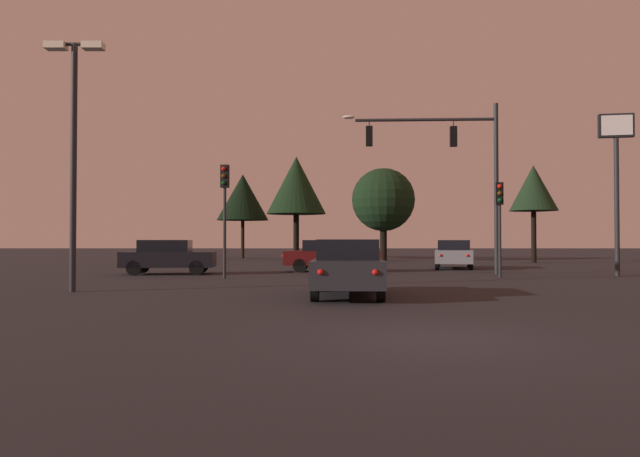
{
  "coord_description": "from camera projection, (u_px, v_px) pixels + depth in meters",
  "views": [
    {
      "loc": [
        -1.78,
        -9.15,
        1.49
      ],
      "look_at": [
        -1.87,
        20.66,
        2.1
      ],
      "focal_mm": 33.62,
      "sensor_mm": 36.0,
      "label": 1
    }
  ],
  "objects": [
    {
      "name": "traffic_signal_mast_arm",
      "position": [
        455.0,
        158.0,
        26.67
      ],
      "size": [
        6.93,
        0.59,
        7.61
      ],
      "color": "#232326",
      "rests_on": "ground"
    },
    {
      "name": "tree_behind_sign",
      "position": [
        245.0,
        197.0,
        50.89
      ],
      "size": [
        4.37,
        4.37,
        7.16
      ],
      "color": "black",
      "rests_on": "ground"
    },
    {
      "name": "store_sign_illuminated",
      "position": [
        619.0,
        157.0,
        25.16
      ],
      "size": [
        1.42,
        0.49,
        6.84
      ],
      "color": "#232326",
      "rests_on": "ground"
    },
    {
      "name": "tree_right_cluster",
      "position": [
        385.0,
        200.0,
        44.43
      ],
      "size": [
        4.69,
        4.69,
        6.89
      ],
      "color": "black",
      "rests_on": "ground"
    },
    {
      "name": "car_crossing_left",
      "position": [
        333.0,
        255.0,
        28.8
      ],
      "size": [
        4.71,
        1.96,
        1.52
      ],
      "color": "#4C0F0F",
      "rests_on": "ground"
    },
    {
      "name": "car_nearside_lane",
      "position": [
        350.0,
        267.0,
        16.0
      ],
      "size": [
        2.02,
        4.59,
        1.52
      ],
      "color": "#232328",
      "rests_on": "ground"
    },
    {
      "name": "car_far_lane",
      "position": [
        456.0,
        254.0,
        31.9
      ],
      "size": [
        2.78,
        4.69,
        1.52
      ],
      "color": "gray",
      "rests_on": "ground"
    },
    {
      "name": "tree_center_horizon",
      "position": [
        535.0,
        188.0,
        40.65
      ],
      "size": [
        3.21,
        3.21,
        6.64
      ],
      "color": "black",
      "rests_on": "ground"
    },
    {
      "name": "tree_left_far",
      "position": [
        298.0,
        186.0,
        47.4
      ],
      "size": [
        4.71,
        4.71,
        8.17
      ],
      "color": "black",
      "rests_on": "ground"
    },
    {
      "name": "car_crossing_right",
      "position": [
        170.0,
        256.0,
        26.56
      ],
      "size": [
        4.21,
        2.1,
        1.52
      ],
      "color": "black",
      "rests_on": "ground"
    },
    {
      "name": "parking_lot_lamp_post",
      "position": [
        76.0,
        131.0,
        17.51
      ],
      "size": [
        1.7,
        0.36,
        7.3
      ],
      "color": "#232326",
      "rests_on": "ground"
    },
    {
      "name": "ground_plane",
      "position": [
        353.0,
        267.0,
        33.61
      ],
      "size": [
        168.0,
        168.0,
        0.0
      ],
      "primitive_type": "plane",
      "color": "black",
      "rests_on": "ground"
    },
    {
      "name": "traffic_light_corner_right",
      "position": [
        226.0,
        198.0,
        23.64
      ],
      "size": [
        0.34,
        0.37,
        4.49
      ],
      "color": "#232326",
      "rests_on": "ground"
    },
    {
      "name": "traffic_light_corner_left",
      "position": [
        502.0,
        210.0,
        24.12
      ],
      "size": [
        0.35,
        0.38,
        3.85
      ],
      "color": "#232326",
      "rests_on": "ground"
    }
  ]
}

